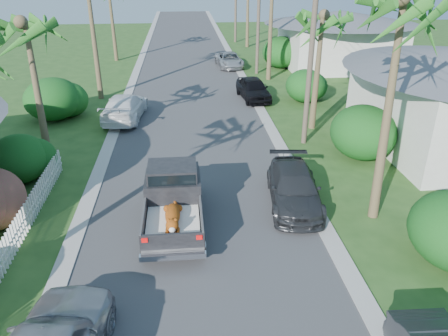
{
  "coord_description": "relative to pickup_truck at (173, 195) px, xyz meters",
  "views": [
    {
      "loc": [
        -0.42,
        -7.27,
        8.53
      ],
      "look_at": [
        0.97,
        7.49,
        1.4
      ],
      "focal_mm": 35.0,
      "sensor_mm": 36.0,
      "label": 1
    }
  ],
  "objects": [
    {
      "name": "utility_pole_c",
      "position": [
        6.54,
        21.75,
        3.59
      ],
      "size": [
        1.6,
        0.26,
        9.0
      ],
      "color": "brown",
      "rests_on": "ground"
    },
    {
      "name": "curb_left",
      "position": [
        -3.36,
        18.75,
        -0.98
      ],
      "size": [
        0.6,
        100.0,
        0.06
      ],
      "primitive_type": "cube",
      "color": "#A5A39E",
      "rests_on": "ground"
    },
    {
      "name": "house_right_far",
      "position": [
        13.94,
        23.75,
        1.11
      ],
      "size": [
        9.0,
        8.0,
        4.6
      ],
      "color": "silver",
      "rests_on": "ground"
    },
    {
      "name": "palm_l_b",
      "position": [
        -5.86,
        5.75,
        5.14
      ],
      "size": [
        4.4,
        4.4,
        7.4
      ],
      "color": "brown",
      "rests_on": "ground"
    },
    {
      "name": "picket_fence",
      "position": [
        -5.06,
        -0.75,
        -0.51
      ],
      "size": [
        0.1,
        11.0,
        1.0
      ],
      "primitive_type": "cube",
      "color": "white",
      "rests_on": "ground"
    },
    {
      "name": "pickup_truck",
      "position": [
        0.0,
        0.0,
        0.0
      ],
      "size": [
        1.98,
        5.12,
        2.06
      ],
      "color": "black",
      "rests_on": "ground"
    },
    {
      "name": "parked_car_lf",
      "position": [
        -2.94,
        11.29,
        -0.28
      ],
      "size": [
        2.54,
        5.21,
        1.46
      ],
      "primitive_type": "imported",
      "rotation": [
        0.0,
        0.0,
        3.04
      ],
      "color": "white",
      "rests_on": "ground"
    },
    {
      "name": "parked_car_rm",
      "position": [
        4.54,
        0.75,
        -0.35
      ],
      "size": [
        2.33,
        4.72,
        1.32
      ],
      "primitive_type": "imported",
      "rotation": [
        0.0,
        0.0,
        -0.11
      ],
      "color": "#2A2B2E",
      "rests_on": "ground"
    },
    {
      "name": "shrub_l_d",
      "position": [
        -7.06,
        11.75,
        0.19
      ],
      "size": [
        3.2,
        3.52,
        2.4
      ],
      "primitive_type": "ellipsoid",
      "color": "#124013",
      "rests_on": "ground"
    },
    {
      "name": "parked_car_rd",
      "position": [
        4.54,
        24.25,
        -0.41
      ],
      "size": [
        2.36,
        4.49,
        1.21
      ],
      "primitive_type": "imported",
      "rotation": [
        0.0,
        0.0,
        0.08
      ],
      "color": "#A4A6AB",
      "rests_on": "ground"
    },
    {
      "name": "palm_r_a",
      "position": [
        7.24,
        -0.25,
        6.41
      ],
      "size": [
        4.4,
        4.4,
        8.7
      ],
      "color": "brown",
      "rests_on": "ground"
    },
    {
      "name": "parked_car_rf",
      "position": [
        5.12,
        14.55,
        -0.3
      ],
      "size": [
        2.14,
        4.34,
        1.42
      ],
      "primitive_type": "imported",
      "rotation": [
        0.0,
        0.0,
        0.11
      ],
      "color": "black",
      "rests_on": "ground"
    },
    {
      "name": "shrub_l_c",
      "position": [
        -6.46,
        3.75,
        -0.01
      ],
      "size": [
        2.4,
        2.64,
        2.0
      ],
      "primitive_type": "ellipsoid",
      "color": "#124013",
      "rests_on": "ground"
    },
    {
      "name": "utility_pole_b",
      "position": [
        6.54,
        6.75,
        3.59
      ],
      "size": [
        1.6,
        0.26,
        9.0
      ],
      "color": "brown",
      "rests_on": "ground"
    },
    {
      "name": "palm_r_b",
      "position": [
        7.54,
        8.75,
        4.94
      ],
      "size": [
        4.4,
        4.4,
        7.2
      ],
      "color": "brown",
      "rests_on": "ground"
    },
    {
      "name": "shrub_r_b",
      "position": [
        8.74,
        4.75,
        0.24
      ],
      "size": [
        3.0,
        3.3,
        2.5
      ],
      "primitive_type": "ellipsoid",
      "color": "#124013",
      "rests_on": "ground"
    },
    {
      "name": "road",
      "position": [
        0.94,
        18.75,
        -1.0
      ],
      "size": [
        8.0,
        100.0,
        0.02
      ],
      "primitive_type": "cube",
      "color": "#38383A",
      "rests_on": "ground"
    },
    {
      "name": "shrub_r_c",
      "position": [
        8.44,
        13.75,
        0.04
      ],
      "size": [
        2.6,
        2.86,
        2.1
      ],
      "primitive_type": "ellipsoid",
      "color": "#124013",
      "rests_on": "ground"
    },
    {
      "name": "curb_right",
      "position": [
        5.24,
        18.75,
        -0.98
      ],
      "size": [
        0.6,
        100.0,
        0.06
      ],
      "primitive_type": "cube",
      "color": "#A5A39E",
      "rests_on": "ground"
    },
    {
      "name": "shrub_r_d",
      "position": [
        8.94,
        23.75,
        0.29
      ],
      "size": [
        3.2,
        3.52,
        2.6
      ],
      "primitive_type": "ellipsoid",
      "color": "#124013",
      "rests_on": "ground"
    }
  ]
}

